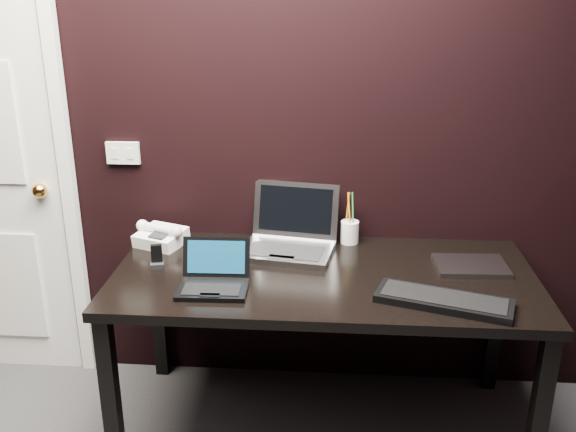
# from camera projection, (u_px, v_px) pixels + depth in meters

# --- Properties ---
(wall_back) EXTENTS (4.00, 0.00, 4.00)m
(wall_back) POSITION_uv_depth(u_px,v_px,m) (259.00, 115.00, 2.79)
(wall_back) COLOR black
(wall_back) RESTS_ON ground
(wall_switch) EXTENTS (0.15, 0.02, 0.10)m
(wall_switch) POSITION_uv_depth(u_px,v_px,m) (123.00, 153.00, 2.88)
(wall_switch) COLOR silver
(wall_switch) RESTS_ON wall_back
(desk) EXTENTS (1.70, 0.80, 0.74)m
(desk) POSITION_uv_depth(u_px,v_px,m) (323.00, 290.00, 2.61)
(desk) COLOR black
(desk) RESTS_ON ground
(netbook) EXTENTS (0.27, 0.24, 0.17)m
(netbook) POSITION_uv_depth(u_px,v_px,m) (214.00, 280.00, 2.45)
(netbook) COLOR black
(netbook) RESTS_ON desk
(silver_laptop) EXTENTS (0.43, 0.40, 0.26)m
(silver_laptop) POSITION_uv_depth(u_px,v_px,m) (289.00, 239.00, 2.79)
(silver_laptop) COLOR #A4A4A9
(silver_laptop) RESTS_ON desk
(ext_keyboard) EXTENTS (0.52, 0.30, 0.03)m
(ext_keyboard) POSITION_uv_depth(u_px,v_px,m) (444.00, 300.00, 2.33)
(ext_keyboard) COLOR black
(ext_keyboard) RESTS_ON desk
(closed_laptop) EXTENTS (0.30, 0.22, 0.02)m
(closed_laptop) POSITION_uv_depth(u_px,v_px,m) (471.00, 266.00, 2.63)
(closed_laptop) COLOR #9B9AA0
(closed_laptop) RESTS_ON desk
(desk_phone) EXTENTS (0.25, 0.23, 0.12)m
(desk_phone) POSITION_uv_depth(u_px,v_px,m) (161.00, 236.00, 2.85)
(desk_phone) COLOR white
(desk_phone) RESTS_ON desk
(mobile_phone) EXTENTS (0.06, 0.06, 0.09)m
(mobile_phone) POSITION_uv_depth(u_px,v_px,m) (157.00, 259.00, 2.63)
(mobile_phone) COLOR black
(mobile_phone) RESTS_ON desk
(pen_cup) EXTENTS (0.08, 0.08, 0.24)m
(pen_cup) POSITION_uv_depth(u_px,v_px,m) (350.00, 231.00, 2.87)
(pen_cup) COLOR white
(pen_cup) RESTS_ON desk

